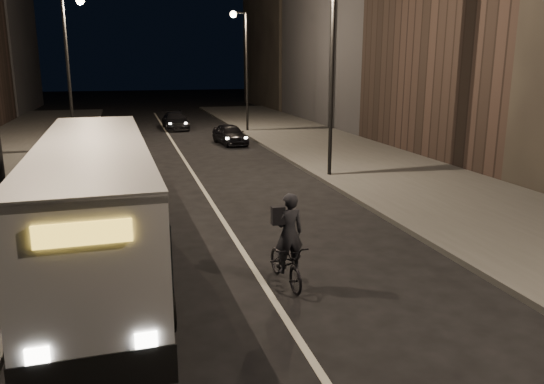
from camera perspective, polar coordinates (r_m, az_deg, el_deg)
ground at (r=10.65m, az=1.52°, el=-13.55°), size 180.00×180.00×0.00m
sidewalk_right at (r=26.11m, az=10.50°, el=2.93°), size 7.00×70.00×0.16m
streetlight_right_mid at (r=22.56m, az=5.87°, el=14.91°), size 1.20×0.44×8.12m
streetlight_right_far at (r=37.93m, az=-3.15°, el=14.47°), size 1.20×0.44×8.12m
streetlight_left_far at (r=31.16m, az=-20.72°, el=13.79°), size 1.20×0.44×8.12m
city_bus at (r=13.61m, az=-18.41°, el=-0.58°), size 2.94×11.54×3.09m
cyclist_on_bicycle at (r=11.90m, az=1.60°, el=-6.73°), size 0.79×1.93×2.17m
car_near at (r=32.63m, az=-4.54°, el=6.22°), size 1.90×3.78×1.24m
car_mid at (r=30.76m, az=-16.84°, el=5.20°), size 1.31×3.71×1.22m
car_far at (r=40.66m, az=-10.35°, el=7.55°), size 1.84×4.38×1.26m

